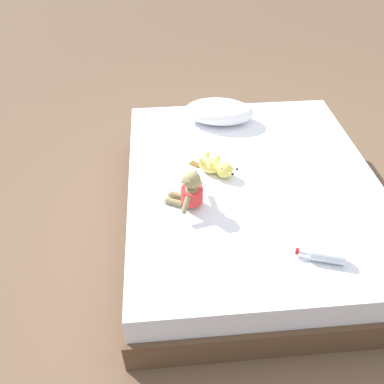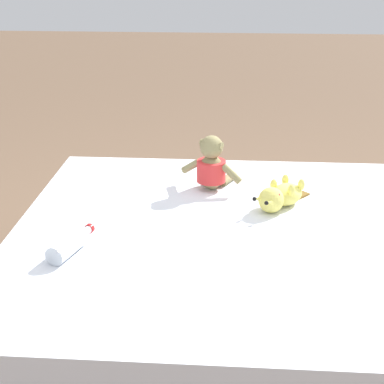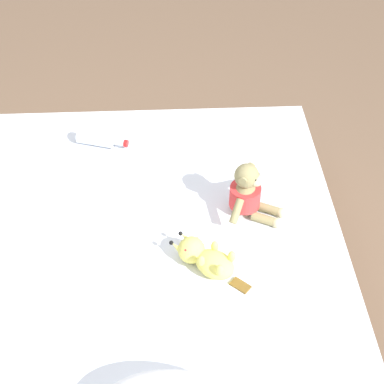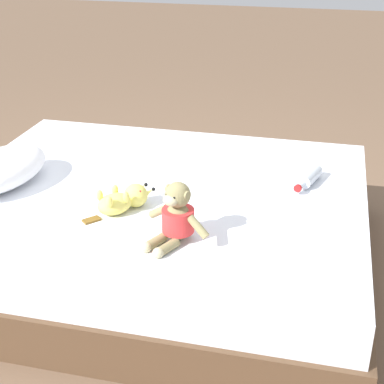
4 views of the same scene
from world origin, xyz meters
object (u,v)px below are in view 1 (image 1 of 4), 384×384
object	(u,v)px
plush_monkey	(190,192)
plush_yellow_creature	(216,167)
pillow	(219,111)
bed	(250,201)
glass_bottle	(325,256)

from	to	relation	value
plush_monkey	plush_yellow_creature	world-z (taller)	plush_monkey
pillow	plush_yellow_creature	size ratio (longest dim) A/B	1.88
bed	pillow	size ratio (longest dim) A/B	3.47
plush_monkey	bed	bearing A→B (deg)	26.95
pillow	glass_bottle	bearing A→B (deg)	-75.92
plush_monkey	plush_yellow_creature	size ratio (longest dim) A/B	0.93
bed	plush_monkey	xyz separation A→B (m)	(-0.40, -0.21, 0.29)
bed	glass_bottle	size ratio (longest dim) A/B	7.97
bed	plush_yellow_creature	world-z (taller)	plush_yellow_creature
plush_yellow_creature	bed	bearing A→B (deg)	-17.01
bed	plush_yellow_creature	size ratio (longest dim) A/B	6.53
pillow	glass_bottle	world-z (taller)	pillow
bed	plush_yellow_creature	xyz separation A→B (m)	(-0.22, 0.07, 0.24)
bed	plush_monkey	world-z (taller)	plush_monkey
bed	pillow	bearing A→B (deg)	99.96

